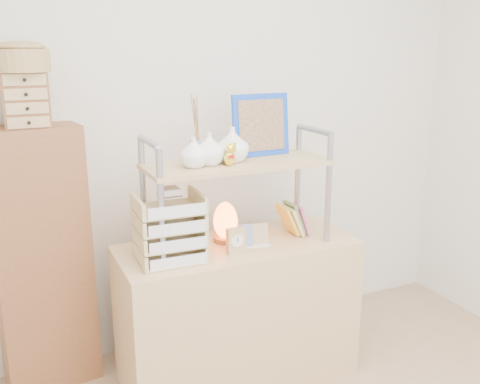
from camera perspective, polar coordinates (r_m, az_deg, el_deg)
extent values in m
cube|color=silver|center=(3.01, -4.25, 7.41)|extent=(3.40, 0.02, 2.60)
cube|color=tan|center=(2.85, -0.26, -12.62)|extent=(1.20, 0.50, 0.75)
cube|color=brown|center=(2.86, -20.33, -6.92)|extent=(0.48, 0.30, 1.35)
cylinder|color=#9699A4|center=(2.33, -8.39, -1.98)|extent=(0.03, 0.03, 0.55)
cylinder|color=#9699A4|center=(2.61, -10.27, -0.18)|extent=(0.03, 0.03, 0.55)
cylinder|color=#9699A4|center=(2.41, -9.67, 5.25)|extent=(0.03, 0.30, 0.03)
cylinder|color=#9699A4|center=(2.69, 9.43, 0.31)|extent=(0.03, 0.03, 0.55)
cylinder|color=#9699A4|center=(2.94, 6.17, 1.69)|extent=(0.03, 0.03, 0.55)
cylinder|color=#9699A4|center=(2.76, 7.93, 6.57)|extent=(0.03, 0.30, 0.03)
cube|color=tan|center=(2.58, -0.28, 2.98)|extent=(0.90, 0.34, 0.02)
imported|color=white|center=(2.46, -4.94, 4.26)|extent=(0.14, 0.14, 0.14)
imported|color=white|center=(2.51, -3.30, 4.64)|extent=(0.15, 0.15, 0.15)
imported|color=white|center=(2.57, -0.82, 5.10)|extent=(0.16, 0.16, 0.17)
cylinder|color=#2659A7|center=(2.62, -4.60, 4.47)|extent=(0.07, 0.07, 0.10)
cube|color=blue|center=(2.71, 2.23, 7.16)|extent=(0.31, 0.06, 0.31)
cube|color=#513425|center=(2.70, 2.34, 7.13)|extent=(0.26, 0.04, 0.25)
cube|color=#C5568A|center=(2.83, 6.42, -2.84)|extent=(0.07, 0.12, 0.17)
cube|color=#6E9A4D|center=(2.84, 5.83, -2.79)|extent=(0.08, 0.12, 0.16)
cube|color=#D2BE7E|center=(2.81, 5.65, -2.96)|extent=(0.08, 0.13, 0.16)
cube|color=yellow|center=(2.81, 5.06, -2.91)|extent=(0.09, 0.14, 0.16)
cube|color=tan|center=(2.54, -7.44, -6.91)|extent=(0.29, 0.27, 0.01)
cube|color=white|center=(2.42, -6.53, -7.41)|extent=(0.26, 0.02, 0.05)
cube|color=tan|center=(2.51, -7.51, -5.25)|extent=(0.29, 0.27, 0.01)
cube|color=white|center=(2.39, -6.58, -5.67)|extent=(0.26, 0.02, 0.05)
cube|color=tan|center=(2.49, -7.57, -3.55)|extent=(0.29, 0.27, 0.01)
cube|color=white|center=(2.36, -6.64, -3.89)|extent=(0.26, 0.02, 0.05)
cube|color=tan|center=(2.46, -7.63, -1.82)|extent=(0.29, 0.27, 0.01)
cube|color=white|center=(2.34, -6.70, -2.07)|extent=(0.26, 0.02, 0.05)
cube|color=beige|center=(2.42, -7.57, 0.05)|extent=(0.09, 0.09, 0.03)
cylinder|color=brown|center=(2.73, -1.56, -5.05)|extent=(0.12, 0.12, 0.03)
ellipsoid|color=#FF5D1E|center=(2.69, -1.58, -2.98)|extent=(0.14, 0.13, 0.18)
cube|color=tan|center=(2.57, -0.45, -5.21)|extent=(0.09, 0.04, 0.13)
cylinder|color=white|center=(2.55, -0.27, -5.24)|extent=(0.06, 0.01, 0.06)
cube|color=white|center=(2.67, 1.46, -5.74)|extent=(0.17, 0.07, 0.01)
cube|color=#204694|center=(2.63, 0.61, -4.63)|extent=(0.08, 0.03, 0.11)
cube|color=tan|center=(2.68, 2.23, -4.41)|extent=(0.08, 0.03, 0.10)
cube|color=brown|center=(2.66, -21.90, 9.11)|extent=(0.20, 0.15, 0.25)
cube|color=tan|center=(2.59, -21.59, 6.92)|extent=(0.18, 0.01, 0.05)
cube|color=tan|center=(2.59, -21.73, 8.28)|extent=(0.18, 0.01, 0.05)
cube|color=tan|center=(2.58, -21.86, 9.66)|extent=(0.18, 0.01, 0.05)
cube|color=tan|center=(2.58, -22.00, 11.04)|extent=(0.18, 0.01, 0.05)
cylinder|color=olive|center=(2.65, -22.28, 12.87)|extent=(0.25, 0.25, 0.10)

